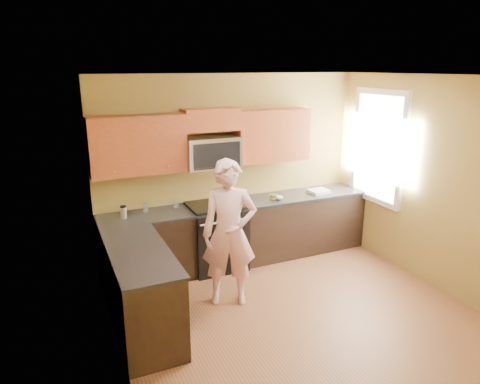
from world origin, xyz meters
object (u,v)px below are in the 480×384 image
frying_pan (230,208)px  travel_mug (124,218)px  microwave (212,167)px  butter_tub (274,199)px  woman (229,233)px  stove (216,236)px

frying_pan → travel_mug: bearing=152.2°
microwave → butter_tub: (0.90, -0.16, -0.53)m
microwave → travel_mug: size_ratio=4.46×
woman → travel_mug: size_ratio=10.45×
microwave → woman: size_ratio=0.43×
stove → microwave: (0.00, 0.12, 0.97)m
microwave → butter_tub: 1.06m
butter_tub → travel_mug: size_ratio=0.69×
microwave → travel_mug: bearing=-174.8°
microwave → woman: 1.23m
stove → butter_tub: butter_tub is taller
woman → butter_tub: bearing=61.1°
microwave → travel_mug: 1.37m
travel_mug → frying_pan: bearing=-10.2°
stove → frying_pan: bearing=-64.9°
microwave → butter_tub: bearing=-9.8°
stove → travel_mug: 1.33m
frying_pan → travel_mug: (-1.36, 0.25, -0.03)m
stove → butter_tub: bearing=-2.0°
microwave → frying_pan: bearing=-73.0°
stove → travel_mug: bearing=179.5°
travel_mug → butter_tub: bearing=-1.1°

